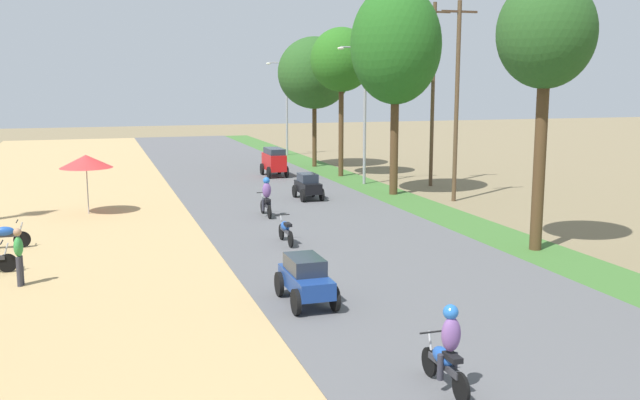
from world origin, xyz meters
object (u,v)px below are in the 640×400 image
at_px(parked_motorbike_third, 3,235).
at_px(pedestrian_on_shoulder, 19,254).
at_px(car_van_red, 274,160).
at_px(motorbike_ahead_third, 266,198).
at_px(median_tree_second, 546,36).
at_px(streetlamp_near, 365,104).
at_px(motorbike_foreground_rider, 447,350).
at_px(streetlamp_mid, 287,101).
at_px(car_sedan_blue, 306,278).
at_px(vendor_umbrella, 86,161).
at_px(median_tree_fifth, 314,73).
at_px(utility_pole_far, 457,99).
at_px(median_tree_fourth, 341,60).
at_px(median_tree_third, 396,46).
at_px(utility_pole_near, 433,92).
at_px(motorbike_ahead_second, 286,229).
at_px(car_hatchback_black, 308,185).

bearing_deg(parked_motorbike_third, pedestrian_on_shoulder, -78.75).
height_order(car_van_red, motorbike_ahead_third, car_van_red).
relative_size(median_tree_second, streetlamp_near, 1.18).
distance_m(motorbike_foreground_rider, motorbike_ahead_third, 17.49).
relative_size(pedestrian_on_shoulder, streetlamp_mid, 0.23).
bearing_deg(motorbike_foreground_rider, car_sedan_blue, 99.59).
height_order(parked_motorbike_third, vendor_umbrella, vendor_umbrella).
distance_m(parked_motorbike_third, vendor_umbrella, 6.69).
height_order(vendor_umbrella, median_tree_second, median_tree_second).
distance_m(parked_motorbike_third, car_sedan_blue, 11.92).
distance_m(median_tree_fifth, motorbike_ahead_third, 18.51).
distance_m(median_tree_second, utility_pole_far, 10.40).
xyz_separation_m(median_tree_fourth, motorbike_foreground_rider, (-7.99, -28.70, -5.99)).
relative_size(vendor_umbrella, median_tree_fourth, 0.29).
bearing_deg(median_tree_third, median_tree_second, -90.79).
xyz_separation_m(median_tree_fifth, streetlamp_mid, (0.23, 7.87, -1.97)).
height_order(vendor_umbrella, median_tree_fifth, median_tree_fifth).
distance_m(streetlamp_near, car_sedan_blue, 21.79).
height_order(parked_motorbike_third, median_tree_fourth, median_tree_fourth).
bearing_deg(parked_motorbike_third, median_tree_fifth, 48.59).
relative_size(parked_motorbike_third, streetlamp_near, 0.24).
xyz_separation_m(utility_pole_near, motorbike_ahead_second, (-11.21, -11.42, -4.49)).
distance_m(streetlamp_near, car_hatchback_black, 7.05).
bearing_deg(utility_pole_far, motorbike_ahead_second, -146.82).
bearing_deg(motorbike_foreground_rider, motorbike_ahead_third, 87.45).
relative_size(pedestrian_on_shoulder, utility_pole_far, 0.17).
height_order(vendor_umbrella, car_hatchback_black, vendor_umbrella).
bearing_deg(pedestrian_on_shoulder, motorbike_foreground_rider, -50.31).
relative_size(median_tree_third, median_tree_fourth, 1.17).
xyz_separation_m(median_tree_fourth, car_hatchback_black, (-4.31, -7.57, -6.09)).
bearing_deg(car_sedan_blue, median_tree_fifth, 72.41).
bearing_deg(car_hatchback_black, median_tree_fourth, 60.33).
bearing_deg(utility_pole_near, car_hatchback_black, -160.98).
xyz_separation_m(vendor_umbrella, streetlamp_mid, (14.42, 21.17, 1.89)).
bearing_deg(median_tree_fifth, parked_motorbike_third, -131.41).
relative_size(vendor_umbrella, car_hatchback_black, 1.26).
bearing_deg(median_tree_second, motorbike_ahead_second, 156.72).
xyz_separation_m(pedestrian_on_shoulder, median_tree_third, (16.26, 11.71, 6.38)).
distance_m(pedestrian_on_shoulder, utility_pole_near, 24.44).
relative_size(median_tree_fifth, motorbike_foreground_rider, 4.69).
bearing_deg(streetlamp_near, motorbike_ahead_second, -121.55).
bearing_deg(car_van_red, streetlamp_near, -48.17).
xyz_separation_m(car_hatchback_black, motorbike_ahead_second, (-3.41, -8.73, -0.17)).
height_order(streetlamp_near, car_van_red, streetlamp_near).
distance_m(median_tree_second, car_hatchback_black, 14.32).
relative_size(parked_motorbike_third, motorbike_ahead_second, 1.00).
bearing_deg(utility_pole_near, motorbike_ahead_third, -149.34).
relative_size(streetlamp_near, car_hatchback_black, 3.75).
relative_size(streetlamp_mid, car_sedan_blue, 3.14).
height_order(vendor_umbrella, utility_pole_far, utility_pole_far).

